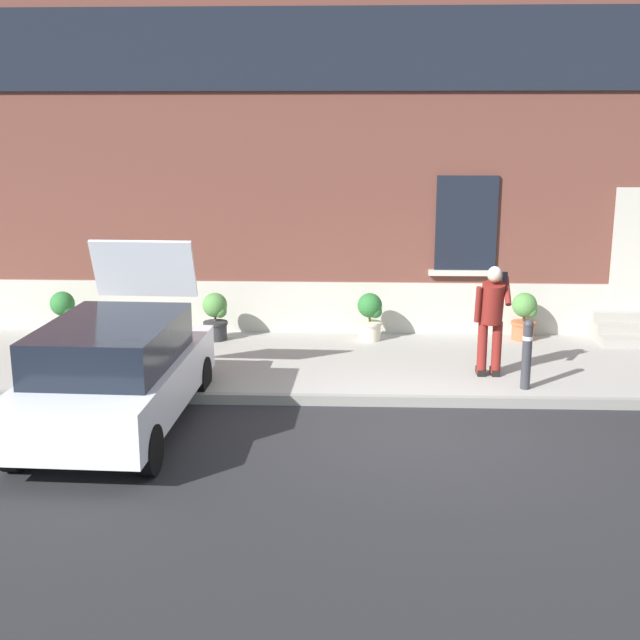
% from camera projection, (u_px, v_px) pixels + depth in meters
% --- Properties ---
extents(ground_plane, '(80.00, 80.00, 0.00)m').
position_uv_depth(ground_plane, '(409.00, 430.00, 10.86)').
color(ground_plane, '#232326').
extents(sidewalk, '(24.00, 3.60, 0.15)m').
position_uv_depth(sidewalk, '(398.00, 364.00, 13.56)').
color(sidewalk, '#99968E').
rests_on(sidewalk, ground).
extents(curb_edge, '(24.00, 0.12, 0.15)m').
position_uv_depth(curb_edge, '(404.00, 401.00, 11.76)').
color(curb_edge, gray).
rests_on(curb_edge, ground).
extents(building_facade, '(24.00, 1.52, 7.50)m').
position_uv_depth(building_facade, '(396.00, 136.00, 15.12)').
color(building_facade, brown).
rests_on(building_facade, ground).
extents(hatchback_car_white, '(1.91, 4.12, 2.34)m').
position_uv_depth(hatchback_car_white, '(117.00, 372.00, 10.70)').
color(hatchback_car_white, white).
rests_on(hatchback_car_white, ground).
extents(bollard_near_person, '(0.15, 0.15, 1.04)m').
position_uv_depth(bollard_near_person, '(527.00, 352.00, 11.93)').
color(bollard_near_person, '#333338').
rests_on(bollard_near_person, sidewalk).
extents(person_on_phone, '(0.51, 0.51, 1.74)m').
position_uv_depth(person_on_phone, '(492.00, 314.00, 12.40)').
color(person_on_phone, maroon).
rests_on(person_on_phone, sidewalk).
extents(planter_olive, '(0.44, 0.44, 0.86)m').
position_uv_depth(planter_olive, '(63.00, 314.00, 14.79)').
color(planter_olive, '#606B38').
rests_on(planter_olive, sidewalk).
extents(planter_charcoal, '(0.44, 0.44, 0.86)m').
position_uv_depth(planter_charcoal, '(216.00, 315.00, 14.68)').
color(planter_charcoal, '#2D2D30').
rests_on(planter_charcoal, sidewalk).
extents(planter_cream, '(0.44, 0.44, 0.86)m').
position_uv_depth(planter_cream, '(370.00, 315.00, 14.65)').
color(planter_cream, beige).
rests_on(planter_cream, sidewalk).
extents(planter_terracotta, '(0.44, 0.44, 0.86)m').
position_uv_depth(planter_terracotta, '(525.00, 315.00, 14.68)').
color(planter_terracotta, '#B25B38').
rests_on(planter_terracotta, sidewalk).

